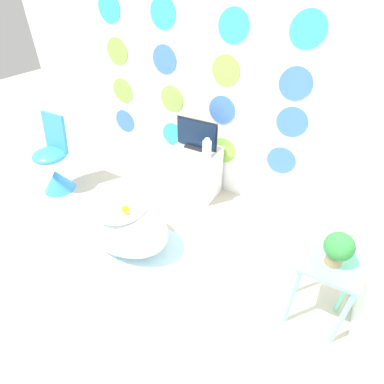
# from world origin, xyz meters

# --- Properties ---
(ground_plane) EXTENTS (12.00, 12.00, 0.00)m
(ground_plane) POSITION_xyz_m (0.00, 0.00, 0.00)
(ground_plane) COLOR #BCB29E
(wall_back_dotted) EXTENTS (4.73, 0.05, 2.60)m
(wall_back_dotted) POSITION_xyz_m (-0.00, 2.07, 1.30)
(wall_back_dotted) COLOR white
(wall_back_dotted) RESTS_ON ground_plane
(rug) EXTENTS (1.35, 0.83, 0.01)m
(rug) POSITION_xyz_m (-0.08, 0.75, 0.00)
(rug) COLOR silver
(rug) RESTS_ON ground_plane
(bathtub) EXTENTS (0.87, 0.55, 0.47)m
(bathtub) POSITION_xyz_m (-0.04, 0.81, 0.24)
(bathtub) COLOR white
(bathtub) RESTS_ON ground_plane
(rubber_duck) EXTENTS (0.07, 0.07, 0.08)m
(rubber_duck) POSITION_xyz_m (0.07, 0.76, 0.50)
(rubber_duck) COLOR yellow
(rubber_duck) RESTS_ON bathtub
(chair) EXTENTS (0.37, 0.37, 0.86)m
(chair) POSITION_xyz_m (-1.29, 1.13, 0.28)
(chair) COLOR #338CE0
(chair) RESTS_ON ground_plane
(tv_cabinet) EXTENTS (0.48, 0.35, 0.57)m
(tv_cabinet) POSITION_xyz_m (0.12, 1.85, 0.28)
(tv_cabinet) COLOR silver
(tv_cabinet) RESTS_ON ground_plane
(tv) EXTENTS (0.45, 0.12, 0.31)m
(tv) POSITION_xyz_m (0.12, 1.85, 0.71)
(tv) COLOR black
(tv) RESTS_ON tv_cabinet
(vase) EXTENTS (0.09, 0.09, 0.20)m
(vase) POSITION_xyz_m (0.30, 1.73, 0.66)
(vase) COLOR white
(vase) RESTS_ON tv_cabinet
(side_table) EXTENTS (0.36, 0.33, 0.58)m
(side_table) POSITION_xyz_m (1.60, 0.94, 0.44)
(side_table) COLOR #72D8B7
(side_table) RESTS_ON ground_plane
(potted_plant_left) EXTENTS (0.18, 0.18, 0.24)m
(potted_plant_left) POSITION_xyz_m (1.60, 0.94, 0.72)
(potted_plant_left) COLOR #8C6B4C
(potted_plant_left) RESTS_ON side_table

